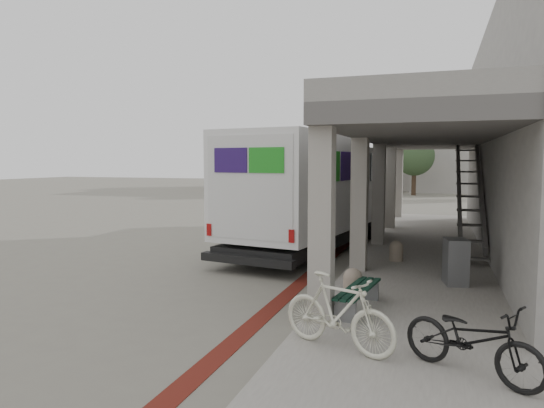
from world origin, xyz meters
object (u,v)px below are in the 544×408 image
at_px(utility_cabinet, 456,262).
at_px(bicycle_black, 472,339).
at_px(fedex_truck, 311,189).
at_px(bicycle_cream, 338,312).
at_px(bench, 358,294).

bearing_deg(utility_cabinet, bicycle_black, -100.92).
xyz_separation_m(fedex_truck, bicycle_cream, (2.47, -8.09, -1.24)).
xyz_separation_m(utility_cabinet, bicycle_black, (0.04, -4.75, -0.02)).
bearing_deg(bicycle_cream, bench, 21.74).
xyz_separation_m(fedex_truck, bench, (2.45, -6.17, -1.48)).
relative_size(fedex_truck, bench, 4.87).
height_order(bench, utility_cabinet, utility_cabinet).
height_order(utility_cabinet, bicycle_cream, bicycle_cream).
xyz_separation_m(bench, bicycle_cream, (0.02, -1.92, 0.25)).
height_order(bench, bicycle_black, bicycle_black).
bearing_deg(bicycle_cream, bicycle_black, -79.14).
bearing_deg(utility_cabinet, bench, -135.47).
bearing_deg(bicycle_black, utility_cabinet, 30.28).
bearing_deg(fedex_truck, utility_cabinet, -32.95).
height_order(bicycle_black, bicycle_cream, bicycle_cream).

